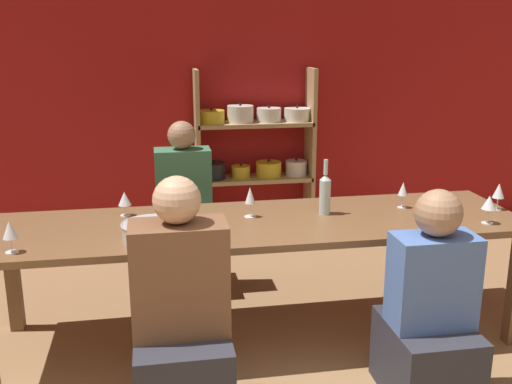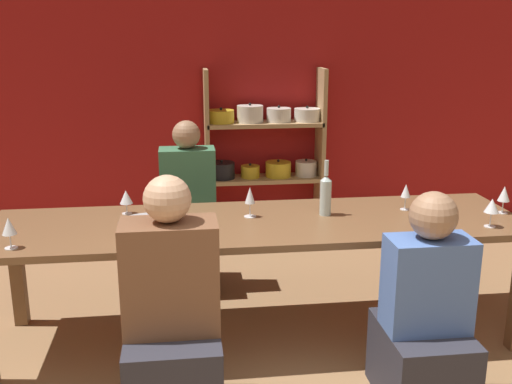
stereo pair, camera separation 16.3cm
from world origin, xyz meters
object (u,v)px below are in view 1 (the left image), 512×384
wine_glass_empty_a (403,190)px  wine_glass_white_c (499,192)px  mixing_bowl (151,230)px  wine_glass_white_a (160,199)px  shelf_unit (253,167)px  wine_glass_red_b (125,199)px  wine_glass_empty_b (489,203)px  wine_glass_white_b (250,197)px  person_near_b (429,324)px  wine_glass_red_a (10,231)px  wine_bottle_green (325,193)px  dining_table (259,233)px  person_near_a (182,339)px  person_far_a (185,229)px

wine_glass_empty_a → wine_glass_white_c: size_ratio=0.98×
mixing_bowl → wine_glass_white_a: (0.06, 0.45, 0.05)m
shelf_unit → wine_glass_empty_a: shelf_unit is taller
shelf_unit → wine_glass_red_b: bearing=-122.8°
mixing_bowl → wine_glass_empty_b: (1.92, -0.06, 0.07)m
wine_glass_white_b → person_near_b: 1.24m
wine_glass_red_a → wine_bottle_green: bearing=11.7°
dining_table → person_near_b: 1.09m
person_near_a → person_far_a: size_ratio=0.99×
wine_bottle_green → wine_glass_white_b: wine_bottle_green is taller
wine_glass_white_a → shelf_unit: bearing=62.7°
person_far_a → wine_glass_red_b: bearing=55.0°
wine_glass_white_b → person_far_a: bearing=117.3°
dining_table → wine_glass_white_c: wine_glass_white_c is taller
wine_glass_red_a → wine_glass_white_b: size_ratio=0.90×
wine_glass_red_a → wine_glass_white_c: size_ratio=0.98×
dining_table → person_near_a: bearing=-123.1°
shelf_unit → wine_bottle_green: size_ratio=4.44×
dining_table → wine_glass_empty_b: bearing=-11.8°
wine_glass_red_b → shelf_unit: bearing=57.2°
mixing_bowl → wine_glass_empty_a: wine_glass_empty_a is taller
wine_glass_empty_a → wine_glass_empty_b: 0.53m
wine_glass_empty_a → mixing_bowl: bearing=-168.3°
wine_glass_red_b → person_far_a: person_far_a is taller
wine_glass_white_c → person_far_a: bearing=156.8°
mixing_bowl → wine_glass_white_a: bearing=82.9°
dining_table → person_near_a: size_ratio=2.57×
shelf_unit → person_far_a: (-0.69, -1.12, -0.18)m
wine_glass_white_a → wine_glass_empty_a: size_ratio=0.88×
wine_glass_white_b → person_far_a: size_ratio=0.15×
wine_glass_empty_b → wine_glass_white_c: size_ratio=0.98×
wine_glass_red_b → person_near_a: size_ratio=0.12×
dining_table → wine_glass_white_b: size_ratio=16.91×
shelf_unit → mixing_bowl: (-0.91, -2.11, 0.16)m
wine_glass_white_a → person_far_a: 0.69m
wine_glass_red_b → wine_glass_white_a: wine_glass_red_b is taller
wine_glass_white_a → wine_glass_empty_b: 1.93m
wine_glass_white_b → wine_glass_empty_b: bearing=-15.1°
wine_glass_white_b → person_far_a: person_far_a is taller
mixing_bowl → wine_glass_red_b: bearing=108.6°
dining_table → person_far_a: size_ratio=2.55×
wine_bottle_green → wine_glass_red_a: (-1.74, -0.36, -0.02)m
wine_bottle_green → wine_glass_red_a: bearing=-168.3°
wine_bottle_green → wine_glass_empty_b: size_ratio=2.04×
dining_table → mixing_bowl: mixing_bowl is taller
wine_glass_red_a → person_near_a: person_near_a is taller
wine_glass_white_a → wine_glass_red_b: bearing=178.3°
person_near_a → wine_glass_red_b: bearing=105.1°
person_far_a → wine_glass_red_a: bearing=49.3°
dining_table → wine_glass_empty_a: size_ratio=18.95×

